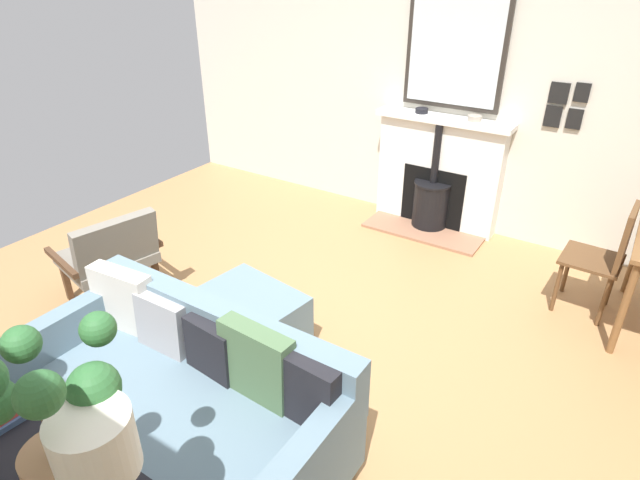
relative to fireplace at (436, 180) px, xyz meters
name	(u,v)px	position (x,y,z in m)	size (l,w,h in m)	color
ground_plane	(286,352)	(2.38, -0.08, -0.48)	(5.14, 6.14, 0.01)	#A87A4C
wall_left	(447,75)	(-0.19, -0.08, 0.95)	(0.12, 6.14, 2.85)	beige
fireplace	(436,180)	(0.00, 0.00, 0.00)	(0.57, 1.28, 1.10)	#93664C
mirror_over_mantel	(455,49)	(-0.10, 0.00, 1.19)	(0.04, 0.90, 1.03)	#2D2823
mantel_bowl_near	(422,110)	(-0.01, -0.22, 0.64)	(0.12, 0.12, 0.05)	black
mantel_bowl_far	(475,118)	(-0.01, 0.28, 0.65)	(0.12, 0.12, 0.05)	#9E9384
sofa	(183,400)	(3.30, -0.06, -0.13)	(0.91, 1.76, 0.81)	#B2B2B7
ottoman	(249,317)	(2.47, -0.32, -0.22)	(0.63, 0.75, 0.42)	#B2B2B7
armchair_accent	(110,253)	(2.61, -1.51, -0.03)	(0.78, 0.71, 0.78)	#4C3321
console_table	(25,462)	(4.06, -0.06, 0.19)	(0.33, 1.51, 0.78)	black
table_lamp_far_end	(96,448)	(4.06, 0.51, 0.64)	(0.24, 0.24, 0.45)	#B2B2B7
potted_plant	(49,418)	(4.07, 0.29, 0.64)	(0.46, 0.47, 0.65)	#99704C
dining_chair_near_fireplace	(608,253)	(0.75, 1.59, 0.04)	(0.42, 0.42, 0.88)	brown
photo_gallery_row	(565,105)	(-0.12, 0.98, 0.83)	(0.02, 0.30, 0.38)	black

